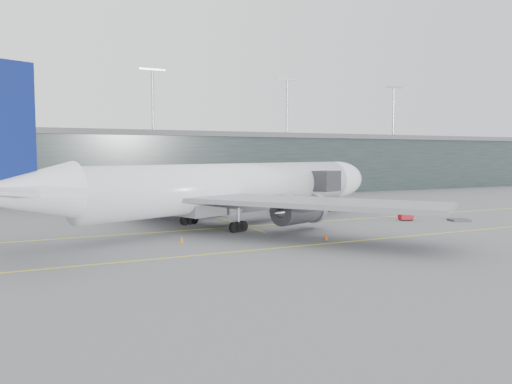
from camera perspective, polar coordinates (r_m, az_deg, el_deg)
name	(u,v)px	position (r m, az deg, el deg)	size (l,w,h in m)	color
ground	(202,225)	(70.69, -6.21, -3.75)	(320.00, 320.00, 0.00)	slate
taxiline_a	(212,229)	(66.96, -5.08, -4.18)	(160.00, 0.25, 0.02)	yellow
taxiline_b	(265,249)	(52.45, 1.02, -6.54)	(160.00, 0.25, 0.02)	yellow
taxiline_lead_main	(192,209)	(91.09, -7.36, -1.94)	(0.25, 60.00, 0.02)	yellow
terminal	(123,164)	(126.26, -14.91, 3.14)	(240.00, 36.00, 29.00)	black
main_aircraft	(232,188)	(69.42, -2.77, 0.50)	(64.44, 59.55, 18.80)	white
jet_bridge	(230,176)	(98.78, -2.99, 1.80)	(18.24, 47.49, 7.43)	#2E2D33
gse_cart	(406,215)	(78.12, 16.75, -2.58)	(2.24, 1.74, 1.35)	#A30B12
baggage_dolly	(459,220)	(80.19, 22.17, -2.97)	(2.75, 2.20, 0.27)	#343539
uld_a	(143,213)	(79.02, -12.84, -2.35)	(2.19, 1.97, 1.65)	#3D3D43
uld_b	(166,210)	(81.77, -10.23, -2.00)	(2.58, 2.37, 1.89)	#3D3D43
uld_c	(184,209)	(81.36, -8.21, -1.93)	(2.56, 2.18, 2.09)	#3D3D43
cone_nose	(427,215)	(82.86, 18.91, -2.53)	(0.44, 0.44, 0.69)	orange
cone_wing_stbd	(326,236)	(58.69, 7.99, -5.05)	(0.48, 0.48, 0.76)	#D24C0B
cone_wing_port	(233,211)	(84.64, -2.61, -2.16)	(0.43, 0.43, 0.69)	#D9420C
cone_tail	(182,239)	(57.07, -8.49, -5.35)	(0.44, 0.44, 0.71)	orange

